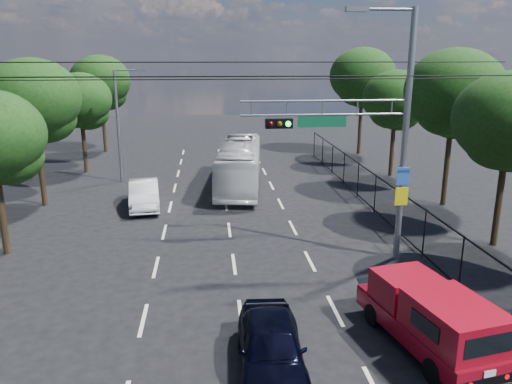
{
  "coord_description": "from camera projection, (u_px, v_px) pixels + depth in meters",
  "views": [
    {
      "loc": [
        -0.88,
        -9.99,
        7.79
      ],
      "look_at": [
        0.89,
        8.31,
        2.8
      ],
      "focal_mm": 35.0,
      "sensor_mm": 36.0,
      "label": 1
    }
  ],
  "objects": [
    {
      "name": "signal_mast",
      "position": [
        374.0,
        128.0,
        18.51
      ],
      "size": [
        6.43,
        0.39,
        9.5
      ],
      "color": "slate",
      "rests_on": "ground"
    },
    {
      "name": "tree_right_c",
      "position": [
        454.0,
        98.0,
        25.75
      ],
      "size": [
        5.1,
        5.1,
        8.29
      ],
      "color": "black",
      "rests_on": "ground"
    },
    {
      "name": "white_van",
      "position": [
        144.0,
        194.0,
        26.56
      ],
      "size": [
        2.03,
        4.47,
        1.42
      ],
      "primitive_type": "imported",
      "rotation": [
        0.0,
        0.0,
        0.13
      ],
      "color": "silver",
      "rests_on": "ground"
    },
    {
      "name": "fence_right",
      "position": [
        388.0,
        203.0,
        23.85
      ],
      "size": [
        0.06,
        34.03,
        2.0
      ],
      "color": "black",
      "rests_on": "ground"
    },
    {
      "name": "tree_left_e",
      "position": [
        101.0,
        85.0,
        41.1
      ],
      "size": [
        4.92,
        4.92,
        7.99
      ],
      "color": "black",
      "rests_on": "ground"
    },
    {
      "name": "tree_left_c",
      "position": [
        34.0,
        105.0,
        25.74
      ],
      "size": [
        4.8,
        4.8,
        7.8
      ],
      "color": "black",
      "rests_on": "ground"
    },
    {
      "name": "white_bus",
      "position": [
        240.0,
        165.0,
        30.6
      ],
      "size": [
        3.48,
        10.28,
        2.81
      ],
      "primitive_type": "imported",
      "rotation": [
        0.0,
        0.0,
        -0.11
      ],
      "color": "silver",
      "rests_on": "ground"
    },
    {
      "name": "tree_right_d",
      "position": [
        396.0,
        103.0,
        32.66
      ],
      "size": [
        4.32,
        4.32,
        7.02
      ],
      "color": "black",
      "rests_on": "ground"
    },
    {
      "name": "tree_left_d",
      "position": [
        81.0,
        104.0,
        33.64
      ],
      "size": [
        4.2,
        4.2,
        6.83
      ],
      "color": "black",
      "rests_on": "ground"
    },
    {
      "name": "lane_markings",
      "position": [
        228.0,
        216.0,
        25.16
      ],
      "size": [
        6.12,
        38.0,
        0.01
      ],
      "color": "beige",
      "rests_on": "ground"
    },
    {
      "name": "streetlight_left",
      "position": [
        120.0,
        120.0,
        31.23
      ],
      "size": [
        2.09,
        0.22,
        7.08
      ],
      "color": "slate",
      "rests_on": "ground"
    },
    {
      "name": "tree_right_e",
      "position": [
        363.0,
        81.0,
        40.08
      ],
      "size": [
        5.28,
        5.28,
        8.58
      ],
      "color": "black",
      "rests_on": "ground"
    },
    {
      "name": "red_pickup",
      "position": [
        430.0,
        316.0,
        13.57
      ],
      "size": [
        2.7,
        5.15,
        1.83
      ],
      "color": "black",
      "rests_on": "ground"
    },
    {
      "name": "navy_hatchback",
      "position": [
        271.0,
        347.0,
        12.6
      ],
      "size": [
        1.86,
        4.24,
        1.42
      ],
      "primitive_type": "imported",
      "rotation": [
        0.0,
        0.0,
        -0.04
      ],
      "color": "black",
      "rests_on": "ground"
    },
    {
      "name": "utility_wires",
      "position": [
        230.0,
        73.0,
        18.31
      ],
      "size": [
        22.0,
        5.04,
        0.74
      ],
      "color": "black",
      "rests_on": "ground"
    },
    {
      "name": "tree_right_b",
      "position": [
        509.0,
        127.0,
        20.1
      ],
      "size": [
        4.5,
        4.5,
        7.31
      ],
      "color": "black",
      "rests_on": "ground"
    }
  ]
}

